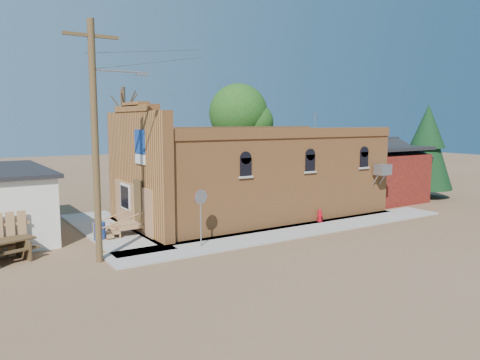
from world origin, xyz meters
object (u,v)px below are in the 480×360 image
brick_bar (250,175)px  picnic_table (6,247)px  fire_hydrant (320,215)px  stop_sign (201,202)px  trash_barrel (100,231)px  utility_pole (96,137)px

brick_bar → picnic_table: brick_bar is taller
fire_hydrant → picnic_table: 14.86m
fire_hydrant → stop_sign: size_ratio=0.27×
stop_sign → trash_barrel: size_ratio=3.10×
stop_sign → picnic_table: stop_sign is taller
utility_pole → stop_sign: utility_pole is taller
trash_barrel → picnic_table: size_ratio=0.33×
fire_hydrant → trash_barrel: 11.17m
utility_pole → fire_hydrant: (11.75, 0.60, -4.36)m
brick_bar → fire_hydrant: size_ratio=24.63×
fire_hydrant → stop_sign: bearing=170.0°
brick_bar → trash_barrel: 9.22m
fire_hydrant → trash_barrel: bearing=150.2°
trash_barrel → fire_hydrant: bearing=-12.6°
brick_bar → fire_hydrant: bearing=-62.1°
fire_hydrant → picnic_table: (-14.79, 1.40, 0.14)m
picnic_table → trash_barrel: bearing=-2.2°
brick_bar → fire_hydrant: brick_bar is taller
utility_pole → picnic_table: bearing=146.7°
stop_sign → brick_bar: bearing=55.0°
stop_sign → picnic_table: bearing=177.2°
brick_bar → picnic_table: bearing=-169.9°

